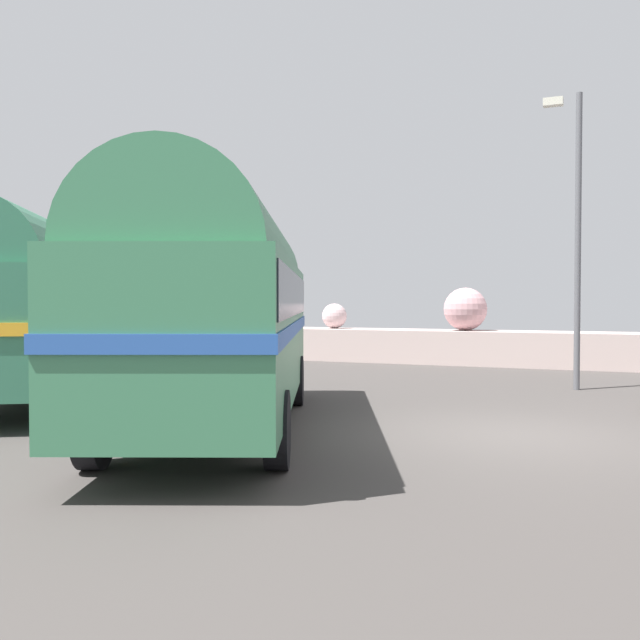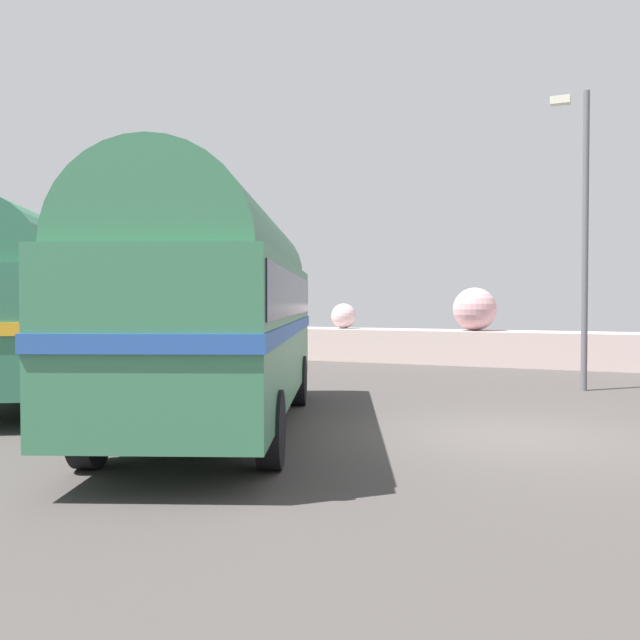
% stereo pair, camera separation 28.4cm
% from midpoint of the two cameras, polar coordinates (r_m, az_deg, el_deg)
% --- Properties ---
extents(ground, '(32.00, 26.00, 0.02)m').
position_cam_midpoint_polar(ground, '(11.07, 15.87, -9.10)').
color(ground, '#403B39').
extents(breakwater, '(31.36, 1.80, 2.48)m').
position_cam_midpoint_polar(breakwater, '(22.67, 20.17, -2.07)').
color(breakwater, '#BCA6A0').
rests_on(breakwater, ground).
extents(vintage_coach, '(5.49, 8.85, 3.70)m').
position_cam_midpoint_polar(vintage_coach, '(11.09, -7.58, 1.56)').
color(vintage_coach, black).
rests_on(vintage_coach, ground).
extents(second_coach, '(6.46, 8.58, 3.70)m').
position_cam_midpoint_polar(second_coach, '(15.54, -21.19, 1.46)').
color(second_coach, black).
rests_on(second_coach, ground).
extents(lamp_post, '(0.87, 0.38, 6.77)m').
position_cam_midpoint_polar(lamp_post, '(17.05, 21.01, 7.33)').
color(lamp_post, '#5B5B60').
rests_on(lamp_post, ground).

